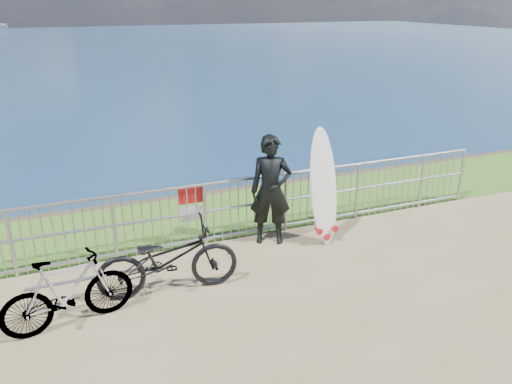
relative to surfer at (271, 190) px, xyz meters
name	(u,v)px	position (x,y,z in m)	size (l,w,h in m)	color
grass_strip	(215,215)	(-0.58, 1.41, -0.94)	(120.00, 120.00, 0.00)	#32631B
railing	(233,209)	(-0.57, 0.31, -0.37)	(10.06, 0.10, 1.13)	#96999F
surfer	(271,190)	(0.00, 0.00, 0.00)	(0.70, 0.46, 1.91)	black
surfboard	(324,191)	(0.85, -0.30, -0.02)	(0.58, 0.52, 2.02)	white
bicycle_near	(168,259)	(-1.98, -0.94, -0.43)	(0.70, 2.01, 1.05)	black
bicycle_far	(68,292)	(-3.34, -1.27, -0.45)	(0.47, 1.67, 1.00)	black
bike_rack	(90,281)	(-3.06, -0.72, -0.66)	(1.69, 0.05, 0.35)	#96999F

